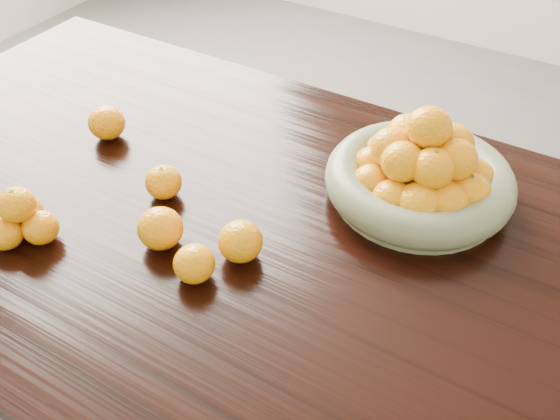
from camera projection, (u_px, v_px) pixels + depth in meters
The scene contains 8 objects.
dining_table at pixel (278, 268), 1.19m from camera, with size 2.00×1.00×0.75m.
fruit_bowl at pixel (422, 173), 1.17m from camera, with size 0.36×0.36×0.19m.
orange_pyramid at pixel (22, 219), 1.10m from camera, with size 0.12×0.12×0.11m.
loose_orange_0 at pixel (163, 182), 1.19m from camera, with size 0.07×0.07×0.07m, color orange.
loose_orange_1 at pixel (160, 228), 1.08m from camera, with size 0.08×0.08×0.07m, color orange.
loose_orange_2 at pixel (240, 242), 1.06m from camera, with size 0.08×0.08×0.07m, color orange.
loose_orange_3 at pixel (107, 123), 1.34m from camera, with size 0.08×0.08×0.07m, color orange.
loose_orange_4 at pixel (194, 264), 1.03m from camera, with size 0.07×0.07×0.07m, color orange.
Camera 1 is at (0.43, -0.70, 1.52)m, focal length 40.00 mm.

